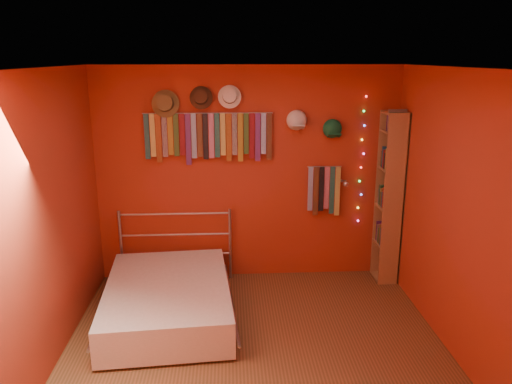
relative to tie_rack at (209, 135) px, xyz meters
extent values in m
plane|color=brown|center=(0.44, -1.69, -1.73)|extent=(3.50, 3.50, 0.00)
cube|color=#9C3219|center=(0.44, 0.06, -0.48)|extent=(3.50, 0.02, 2.50)
cube|color=#9C3219|center=(2.19, -1.69, -0.48)|extent=(0.02, 3.50, 2.50)
cube|color=#9C3219|center=(-1.31, -1.69, -0.48)|extent=(0.02, 3.50, 2.50)
cube|color=white|center=(0.44, -1.69, 0.77)|extent=(3.50, 3.50, 0.02)
cylinder|color=#AEAEB3|center=(0.00, 0.01, 0.24)|extent=(1.45, 0.01, 0.01)
cube|color=#174A50|center=(-0.69, 0.00, -0.01)|extent=(0.06, 0.01, 0.51)
cube|color=#CFCB52|center=(-0.62, 0.00, 0.00)|extent=(0.06, 0.01, 0.48)
cube|color=brown|center=(-0.56, -0.01, -0.03)|extent=(0.06, 0.01, 0.55)
cube|color=#1A1355|center=(-0.49, 0.00, 0.00)|extent=(0.06, 0.01, 0.49)
cube|color=olive|center=(-0.43, 0.00, 0.01)|extent=(0.06, 0.01, 0.46)
cube|color=#274D1F|center=(-0.36, -0.01, 0.00)|extent=(0.06, 0.01, 0.48)
cube|color=maroon|center=(-0.30, 0.00, 0.01)|extent=(0.06, 0.01, 0.47)
cube|color=#3C1862|center=(-0.23, 0.00, -0.05)|extent=(0.06, 0.01, 0.58)
cube|color=#688CBA|center=(-0.17, -0.01, -0.01)|extent=(0.06, 0.01, 0.50)
cube|color=#4C3019|center=(-0.10, 0.00, -0.01)|extent=(0.06, 0.01, 0.49)
cube|color=black|center=(-0.04, 0.00, -0.02)|extent=(0.06, 0.01, 0.52)
cube|color=#AD5688|center=(0.03, -0.01, -0.01)|extent=(0.06, 0.01, 0.50)
cube|color=#185449|center=(0.10, 0.00, -0.01)|extent=(0.06, 0.01, 0.50)
cube|color=#B8B749|center=(0.16, 0.00, 0.00)|extent=(0.06, 0.01, 0.47)
cube|color=brown|center=(0.23, -0.01, -0.03)|extent=(0.06, 0.01, 0.54)
cube|color=#121C50|center=(0.29, 0.00, 0.00)|extent=(0.06, 0.01, 0.47)
cube|color=olive|center=(0.36, 0.00, -0.03)|extent=(0.06, 0.01, 0.55)
cube|color=#285220|center=(0.42, -0.01, 0.01)|extent=(0.06, 0.01, 0.46)
cube|color=maroon|center=(0.49, 0.00, -0.02)|extent=(0.06, 0.01, 0.51)
cube|color=#481B6E|center=(0.55, 0.00, -0.03)|extent=(0.06, 0.01, 0.54)
cube|color=#7B95DA|center=(0.62, -0.01, 0.01)|extent=(0.06, 0.01, 0.46)
cube|color=#482618|center=(0.68, 0.00, -0.03)|extent=(0.06, 0.01, 0.54)
cylinder|color=#AEAEB3|center=(1.33, 0.01, -0.38)|extent=(0.40, 0.01, 0.01)
cube|color=#7895D6|center=(1.17, 0.00, -0.65)|extent=(0.06, 0.01, 0.53)
cube|color=#4A2A18|center=(1.23, 0.00, -0.68)|extent=(0.06, 0.01, 0.58)
cube|color=black|center=(1.30, -0.01, -0.65)|extent=(0.06, 0.01, 0.53)
cube|color=#B25977|center=(1.36, 0.00, -0.64)|extent=(0.06, 0.01, 0.51)
cube|color=#1B5F53|center=(1.43, 0.00, -0.67)|extent=(0.06, 0.01, 0.57)
cube|color=#AFA546|center=(1.49, -0.01, -0.68)|extent=(0.06, 0.01, 0.59)
cylinder|color=brown|center=(-0.46, 0.00, 0.35)|extent=(0.30, 0.08, 0.30)
cylinder|color=brown|center=(-0.46, -0.05, 0.36)|extent=(0.18, 0.15, 0.20)
cylinder|color=#332314|center=(-0.46, -0.02, 0.35)|extent=(0.18, 0.06, 0.19)
cylinder|color=#3F2716|center=(-0.07, 0.00, 0.41)|extent=(0.25, 0.06, 0.25)
cylinder|color=#3F2716|center=(-0.07, -0.04, 0.42)|extent=(0.15, 0.13, 0.17)
cylinder|color=black|center=(-0.07, -0.02, 0.42)|extent=(0.15, 0.05, 0.16)
cylinder|color=white|center=(0.24, 0.00, 0.42)|extent=(0.26, 0.06, 0.25)
cylinder|color=white|center=(0.24, -0.04, 0.43)|extent=(0.15, 0.13, 0.17)
cylinder|color=black|center=(0.24, -0.02, 0.43)|extent=(0.16, 0.05, 0.16)
ellipsoid|color=white|center=(0.99, 0.01, 0.16)|extent=(0.20, 0.15, 0.20)
cube|color=white|center=(0.99, -0.11, 0.09)|extent=(0.15, 0.11, 0.06)
ellipsoid|color=#17693B|center=(1.40, 0.01, 0.06)|extent=(0.20, 0.15, 0.20)
cube|color=#17693B|center=(1.40, -0.11, 0.00)|extent=(0.14, 0.11, 0.06)
sphere|color=#FF3333|center=(1.78, 0.02, 0.42)|extent=(0.02, 0.02, 0.02)
sphere|color=#33FF4C|center=(1.76, 0.02, 0.25)|extent=(0.02, 0.02, 0.02)
sphere|color=#4C66FF|center=(1.77, 0.02, 0.09)|extent=(0.02, 0.02, 0.02)
sphere|color=yellow|center=(1.75, 0.02, -0.07)|extent=(0.02, 0.02, 0.02)
sphere|color=#FF4CCC|center=(1.79, 0.02, -0.24)|extent=(0.02, 0.02, 0.02)
sphere|color=#FF3333|center=(1.76, 0.02, -0.40)|extent=(0.02, 0.02, 0.02)
sphere|color=#33FF4C|center=(1.75, 0.02, -0.57)|extent=(0.02, 0.02, 0.02)
sphere|color=#4C66FF|center=(1.78, 0.02, -0.73)|extent=(0.02, 0.02, 0.02)
sphere|color=yellow|center=(1.75, 0.02, -0.89)|extent=(0.02, 0.02, 0.02)
sphere|color=#FF4CCC|center=(1.76, 0.02, -1.06)|extent=(0.02, 0.02, 0.02)
cylinder|color=#AEAEB3|center=(1.54, 0.04, -0.56)|extent=(0.03, 0.03, 0.03)
cylinder|color=#AEAEB3|center=(1.54, -0.06, -0.54)|extent=(0.01, 0.23, 0.07)
sphere|color=white|center=(1.54, -0.18, -0.55)|extent=(0.06, 0.06, 0.06)
cube|color=#996545|center=(2.06, -0.32, -0.73)|extent=(0.24, 0.02, 2.00)
cube|color=#996545|center=(2.06, 0.00, -0.73)|extent=(0.24, 0.02, 2.00)
cube|color=#996545|center=(2.18, -0.16, -0.73)|extent=(0.02, 0.34, 2.00)
cube|color=#996545|center=(2.06, -0.16, -1.71)|extent=(0.24, 0.32, 0.02)
cube|color=#996545|center=(2.06, -0.16, -1.28)|extent=(0.24, 0.32, 0.02)
cube|color=#996545|center=(2.06, -0.16, -0.83)|extent=(0.24, 0.32, 0.02)
cube|color=#996545|center=(2.06, -0.16, -0.38)|extent=(0.24, 0.32, 0.02)
cube|color=#996545|center=(2.06, -0.16, 0.05)|extent=(0.24, 0.32, 0.02)
cube|color=#996545|center=(2.06, -0.16, 0.25)|extent=(0.24, 0.32, 0.02)
cylinder|color=#AEAEB3|center=(-1.05, -0.04, -1.30)|extent=(0.03, 0.03, 0.87)
cylinder|color=#AEAEB3|center=(0.22, -0.04, -1.30)|extent=(0.03, 0.03, 0.87)
cylinder|color=#AEAEB3|center=(-0.42, -0.04, -1.41)|extent=(1.28, 0.02, 0.02)
cylinder|color=#AEAEB3|center=(-0.42, -0.04, -1.17)|extent=(1.28, 0.02, 0.02)
cylinder|color=#AEAEB3|center=(-0.42, -0.04, -0.91)|extent=(1.28, 0.02, 0.02)
cube|color=beige|center=(-0.42, -0.95, -1.53)|extent=(1.35, 1.82, 0.35)
cylinder|color=#AEAEB3|center=(-1.05, -0.95, -1.55)|extent=(0.16, 1.73, 0.03)
cylinder|color=#AEAEB3|center=(0.22, -0.95, -1.55)|extent=(0.16, 1.73, 0.03)
camera|label=1|loc=(0.22, -5.58, 0.86)|focal=35.00mm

